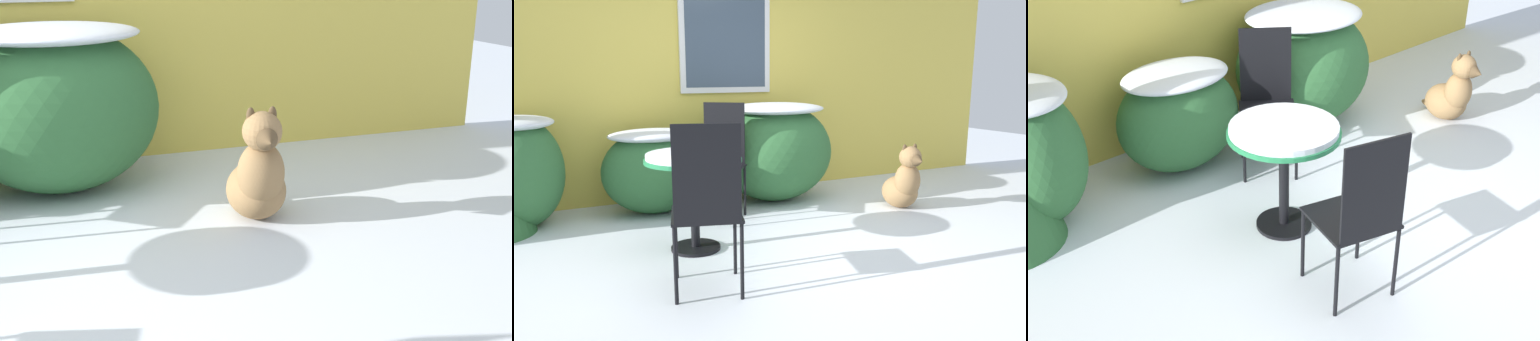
% 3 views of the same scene
% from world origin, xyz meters
% --- Properties ---
extents(ground_plane, '(16.00, 16.00, 0.00)m').
position_xyz_m(ground_plane, '(0.00, 0.00, 0.00)').
color(ground_plane, silver).
extents(shrub_middle, '(1.01, 0.74, 0.82)m').
position_xyz_m(shrub_middle, '(-0.71, 1.68, 0.45)').
color(shrub_middle, '#2D6033').
rests_on(shrub_middle, ground_plane).
extents(shrub_right, '(1.24, 1.07, 1.04)m').
position_xyz_m(shrub_right, '(0.56, 1.62, 0.56)').
color(shrub_right, '#2D6033').
rests_on(shrub_right, ground_plane).
extents(patio_table, '(0.73, 0.73, 0.76)m').
position_xyz_m(patio_table, '(-0.69, 0.52, 0.64)').
color(patio_table, black).
rests_on(patio_table, ground_plane).
extents(patio_chair_near_table, '(0.60, 0.60, 1.08)m').
position_xyz_m(patio_chair_near_table, '(-0.19, 1.25, 0.58)').
color(patio_chair_near_table, black).
rests_on(patio_chair_near_table, ground_plane).
extents(patio_chair_far_side, '(0.53, 0.53, 1.08)m').
position_xyz_m(patio_chair_far_side, '(-0.86, -0.29, 0.58)').
color(patio_chair_far_side, black).
rests_on(patio_chair_far_side, ground_plane).
extents(dog, '(0.38, 0.62, 0.67)m').
position_xyz_m(dog, '(1.55, 0.73, 0.25)').
color(dog, '#937047').
rests_on(dog, ground_plane).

